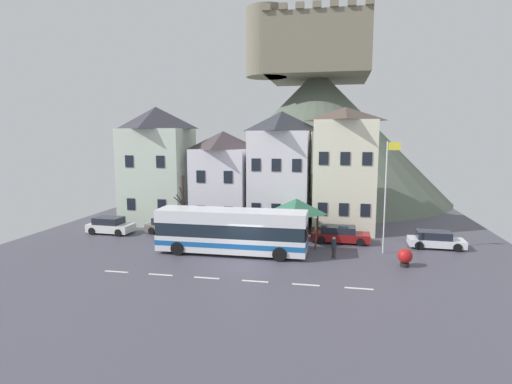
{
  "coord_description": "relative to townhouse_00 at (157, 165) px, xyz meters",
  "views": [
    {
      "loc": [
        6.0,
        -25.68,
        8.53
      ],
      "look_at": [
        -0.07,
        5.34,
        4.19
      ],
      "focal_mm": 28.48,
      "sensor_mm": 36.0,
      "label": 1
    }
  ],
  "objects": [
    {
      "name": "ground_plane",
      "position": [
        11.23,
        -11.7,
        -5.72
      ],
      "size": [
        40.0,
        60.0,
        0.07
      ],
      "color": "#4A4855"
    },
    {
      "name": "townhouse_00",
      "position": [
        0.0,
        0.0,
        0.0
      ],
      "size": [
        6.16,
        5.45,
        11.38
      ],
      "color": "silver",
      "rests_on": "ground_plane"
    },
    {
      "name": "townhouse_01",
      "position": [
        6.65,
        0.36,
        -1.18
      ],
      "size": [
        5.08,
        6.17,
        9.03
      ],
      "color": "white",
      "rests_on": "ground_plane"
    },
    {
      "name": "townhouse_02",
      "position": [
        12.22,
        0.77,
        -0.26
      ],
      "size": [
        5.32,
        7.01,
        10.86
      ],
      "color": "white",
      "rests_on": "ground_plane"
    },
    {
      "name": "townhouse_03",
      "position": [
        18.03,
        0.65,
        -0.11
      ],
      "size": [
        5.33,
        6.76,
        11.16
      ],
      "color": "#E9E4C7",
      "rests_on": "ground_plane"
    },
    {
      "name": "hilltop_castle",
      "position": [
        14.56,
        19.82,
        3.84
      ],
      "size": [
        35.24,
        35.24,
        24.82
      ],
      "color": "#576354",
      "rests_on": "ground_plane"
    },
    {
      "name": "transit_bus",
      "position": [
        9.93,
        -9.36,
        -4.05
      ],
      "size": [
        11.0,
        2.72,
        3.25
      ],
      "rotation": [
        0.0,
        0.0,
        -0.0
      ],
      "color": "white",
      "rests_on": "ground_plane"
    },
    {
      "name": "bus_shelter",
      "position": [
        14.26,
        -5.38,
        -2.7
      ],
      "size": [
        3.6,
        3.6,
        3.61
      ],
      "color": "#473D33",
      "rests_on": "ground_plane"
    },
    {
      "name": "parked_car_00",
      "position": [
        24.94,
        -4.88,
        -5.05
      ],
      "size": [
        4.12,
        1.92,
        1.31
      ],
      "rotation": [
        0.0,
        0.0,
        -0.03
      ],
      "color": "white",
      "rests_on": "ground_plane"
    },
    {
      "name": "parked_car_01",
      "position": [
        17.76,
        -4.6,
        -5.03
      ],
      "size": [
        4.59,
        1.96,
        1.34
      ],
      "rotation": [
        0.0,
        0.0,
        -0.02
      ],
      "color": "maroon",
      "rests_on": "ground_plane"
    },
    {
      "name": "parked_car_02",
      "position": [
        -2.23,
        -5.31,
        -4.99
      ],
      "size": [
        4.0,
        2.13,
        1.44
      ],
      "rotation": [
        0.0,
        0.0,
        -0.05
      ],
      "color": "silver",
      "rests_on": "ground_plane"
    },
    {
      "name": "parked_car_03",
      "position": [
        3.07,
        -4.39,
        -5.01
      ],
      "size": [
        4.64,
        2.38,
        1.39
      ],
      "rotation": [
        0.0,
        0.0,
        -0.15
      ],
      "color": "slate",
      "rests_on": "ground_plane"
    },
    {
      "name": "pedestrian_00",
      "position": [
        17.28,
        -8.98,
        -4.81
      ],
      "size": [
        0.33,
        0.33,
        1.51
      ],
      "color": "#38332D",
      "rests_on": "ground_plane"
    },
    {
      "name": "pedestrian_01",
      "position": [
        14.79,
        -7.41,
        -4.88
      ],
      "size": [
        0.32,
        0.29,
        1.48
      ],
      "color": "#2D2D38",
      "rests_on": "ground_plane"
    },
    {
      "name": "public_bench",
      "position": [
        16.16,
        -3.44,
        -5.21
      ],
      "size": [
        1.67,
        0.48,
        0.87
      ],
      "color": "brown",
      "rests_on": "ground_plane"
    },
    {
      "name": "flagpole",
      "position": [
        20.91,
        -7.16,
        -1.01
      ],
      "size": [
        0.95,
        0.1,
        8.19
      ],
      "color": "silver",
      "rests_on": "ground_plane"
    },
    {
      "name": "harbour_buoy",
      "position": [
        21.9,
        -10.11,
        -5.01
      ],
      "size": [
        0.96,
        0.96,
        1.21
      ],
      "color": "black",
      "rests_on": "ground_plane"
    },
    {
      "name": "bare_tree_00",
      "position": [
        5.21,
        -6.77,
        -2.85
      ],
      "size": [
        0.61,
        2.2,
        5.72
      ],
      "color": "#382D28",
      "rests_on": "ground_plane"
    }
  ]
}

